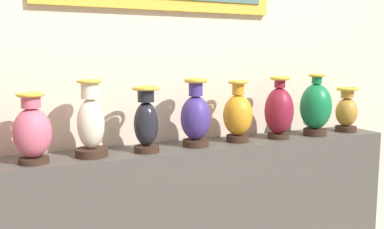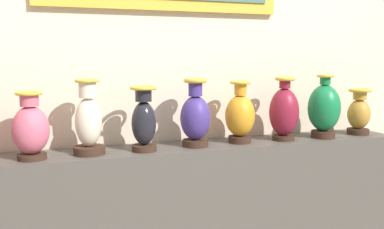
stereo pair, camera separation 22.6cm
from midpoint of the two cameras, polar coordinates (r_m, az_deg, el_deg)
name	(u,v)px [view 2 (the right image)]	position (r m, az deg, el deg)	size (l,w,h in m)	color
back_wall	(179,67)	(2.43, 0.94, 6.35)	(4.27, 0.14, 2.75)	beige
vase_rose	(31,129)	(2.05, -17.85, -1.86)	(0.17, 0.17, 0.32)	#382319
vase_ivory	(88,122)	(2.09, -10.69, -1.00)	(0.15, 0.15, 0.37)	#382319
vase_onyx	(144,121)	(2.13, -3.45, -0.83)	(0.14, 0.14, 0.33)	#382319
vase_indigo	(195,117)	(2.25, 3.33, -0.31)	(0.16, 0.16, 0.36)	#382319
vase_amber	(240,115)	(2.37, 9.16, -0.14)	(0.16, 0.16, 0.34)	#382319
vase_burgundy	(284,112)	(2.49, 14.76, 0.37)	(0.17, 0.17, 0.36)	#382319
vase_emerald	(324,109)	(2.63, 19.60, 0.71)	(0.19, 0.19, 0.37)	#382319
vase_ochre	(359,113)	(2.83, 23.56, 0.18)	(0.14, 0.14, 0.28)	#382319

